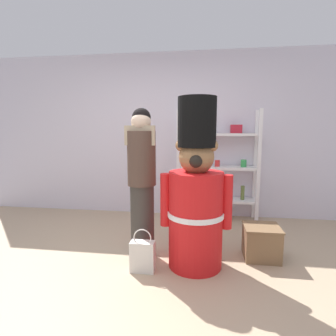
{
  "coord_description": "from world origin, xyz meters",
  "views": [
    {
      "loc": [
        0.62,
        -2.18,
        1.37
      ],
      "look_at": [
        0.25,
        0.49,
        1.0
      ],
      "focal_mm": 28.63,
      "sensor_mm": 36.0,
      "label": 1
    }
  ],
  "objects": [
    {
      "name": "shopping_bag",
      "position": [
        0.03,
        0.25,
        0.16
      ],
      "size": [
        0.24,
        0.12,
        0.43
      ],
      "color": "silver",
      "rests_on": "ground_plane"
    },
    {
      "name": "teddy_bear_guard",
      "position": [
        0.54,
        0.44,
        0.72
      ],
      "size": [
        0.72,
        0.56,
        1.7
      ],
      "color": "red",
      "rests_on": "ground_plane"
    },
    {
      "name": "merchandise_shelf",
      "position": [
        0.81,
        1.98,
        0.85
      ],
      "size": [
        1.23,
        0.35,
        1.69
      ],
      "color": "white",
      "rests_on": "ground_plane"
    },
    {
      "name": "person_shopper",
      "position": [
        -0.04,
        0.55,
        0.85
      ],
      "size": [
        0.31,
        0.3,
        1.61
      ],
      "color": "#38332D",
      "rests_on": "ground_plane"
    },
    {
      "name": "ground_plane",
      "position": [
        0.0,
        0.0,
        0.0
      ],
      "size": [
        6.4,
        6.4,
        0.0
      ],
      "primitive_type": "plane",
      "color": "tan"
    },
    {
      "name": "display_crate",
      "position": [
        1.24,
        0.7,
        0.18
      ],
      "size": [
        0.38,
        0.37,
        0.36
      ],
      "color": "brown",
      "rests_on": "ground_plane"
    },
    {
      "name": "back_wall",
      "position": [
        0.0,
        2.2,
        1.3
      ],
      "size": [
        6.4,
        0.12,
        2.6
      ],
      "primitive_type": "cube",
      "color": "silver",
      "rests_on": "ground_plane"
    }
  ]
}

